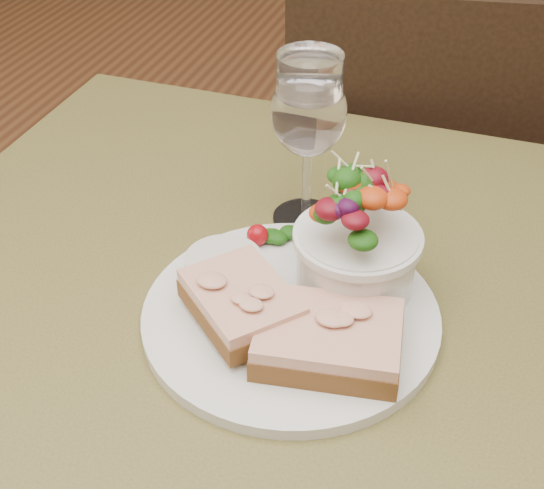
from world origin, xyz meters
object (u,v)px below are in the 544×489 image
(cafe_table, at_px, (264,383))
(ramekin, at_px, (224,271))
(salad_bowl, at_px, (358,235))
(wine_glass, at_px, (308,118))
(sandwich_back, at_px, (241,302))
(sandwich_front, at_px, (329,339))
(chair_far, at_px, (404,279))
(dinner_plate, at_px, (291,316))

(cafe_table, distance_m, ramekin, 0.14)
(salad_bowl, bearing_deg, wine_glass, 127.70)
(wine_glass, bearing_deg, ramekin, -103.59)
(sandwich_back, height_order, wine_glass, wine_glass)
(sandwich_front, bearing_deg, cafe_table, 139.87)
(chair_far, relative_size, sandwich_back, 6.95)
(sandwich_back, bearing_deg, chair_far, 125.59)
(dinner_plate, bearing_deg, chair_far, 87.50)
(dinner_plate, bearing_deg, sandwich_front, -40.92)
(chair_far, distance_m, ramekin, 0.80)
(ramekin, bearing_deg, cafe_table, -7.01)
(dinner_plate, relative_size, ramekin, 4.07)
(cafe_table, height_order, wine_glass, wine_glass)
(ramekin, bearing_deg, sandwich_front, -23.87)
(cafe_table, distance_m, wine_glass, 0.27)
(ramekin, distance_m, wine_glass, 0.18)
(sandwich_front, bearing_deg, ramekin, 147.65)
(dinner_plate, distance_m, ramekin, 0.07)
(ramekin, relative_size, wine_glass, 0.38)
(chair_far, distance_m, wine_glass, 0.76)
(cafe_table, distance_m, sandwich_back, 0.14)
(chair_far, relative_size, sandwich_front, 6.76)
(ramekin, relative_size, salad_bowl, 0.52)
(cafe_table, xyz_separation_m, wine_glass, (-0.01, 0.15, 0.22))
(dinner_plate, height_order, sandwich_back, sandwich_back)
(salad_bowl, bearing_deg, sandwich_front, -89.57)
(sandwich_back, height_order, salad_bowl, salad_bowl)
(sandwich_back, distance_m, salad_bowl, 0.12)
(cafe_table, xyz_separation_m, salad_bowl, (0.07, 0.05, 0.17))
(wine_glass, bearing_deg, cafe_table, -87.94)
(dinner_plate, relative_size, sandwich_back, 2.09)
(chair_far, height_order, sandwich_front, chair_far)
(ramekin, distance_m, salad_bowl, 0.13)
(salad_bowl, bearing_deg, cafe_table, -147.07)
(chair_far, height_order, wine_glass, wine_glass)
(chair_far, xyz_separation_m, sandwich_front, (0.02, -0.68, 0.48))
(dinner_plate, relative_size, wine_glass, 1.55)
(ramekin, bearing_deg, chair_far, 81.26)
(sandwich_back, relative_size, ramekin, 1.95)
(cafe_table, height_order, ramekin, ramekin)
(cafe_table, bearing_deg, ramekin, 172.99)
(dinner_plate, bearing_deg, wine_glass, 102.27)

